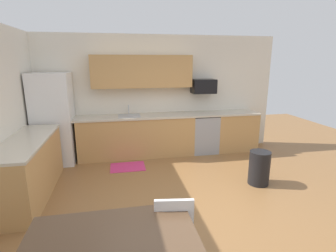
{
  "coord_description": "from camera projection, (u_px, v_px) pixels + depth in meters",
  "views": [
    {
      "loc": [
        -0.86,
        -3.39,
        2.12
      ],
      "look_at": [
        0.0,
        1.0,
        1.0
      ],
      "focal_mm": 27.76,
      "sensor_mm": 36.0,
      "label": 1
    }
  ],
  "objects": [
    {
      "name": "trash_bin",
      "position": [
        259.0,
        168.0,
        4.56
      ],
      "size": [
        0.36,
        0.36,
        0.6
      ],
      "primitive_type": "cylinder",
      "color": "black",
      "rests_on": "ground"
    },
    {
      "name": "wall_back",
      "position": [
        155.0,
        95.0,
        6.1
      ],
      "size": [
        5.8,
        0.1,
        2.7
      ],
      "primitive_type": "cube",
      "color": "silver",
      "rests_on": "ground"
    },
    {
      "name": "oven_range",
      "position": [
        203.0,
        133.0,
        6.19
      ],
      "size": [
        0.6,
        0.6,
        0.91
      ],
      "color": "#999BA0",
      "rests_on": "ground"
    },
    {
      "name": "microwave",
      "position": [
        204.0,
        86.0,
        6.02
      ],
      "size": [
        0.54,
        0.36,
        0.32
      ],
      "primitive_type": "cube",
      "color": "black"
    },
    {
      "name": "countertop_left",
      "position": [
        25.0,
        141.0,
        4.01
      ],
      "size": [
        0.64,
        2.0,
        0.04
      ],
      "primitive_type": "cube",
      "color": "beige",
      "rests_on": "cabinet_run_left"
    },
    {
      "name": "floor_mat",
      "position": [
        128.0,
        167.0,
        5.34
      ],
      "size": [
        0.7,
        0.5,
        0.01
      ],
      "primitive_type": "cube",
      "color": "#CC3372",
      "rests_on": "ground"
    },
    {
      "name": "cabinet_run_back",
      "position": [
        137.0,
        137.0,
        5.9
      ],
      "size": [
        2.56,
        0.6,
        0.9
      ],
      "primitive_type": "cube",
      "color": "tan",
      "rests_on": "ground"
    },
    {
      "name": "sink_basin",
      "position": [
        129.0,
        119.0,
        5.76
      ],
      "size": [
        0.48,
        0.4,
        0.14
      ],
      "primitive_type": "cube",
      "color": "#A5A8AD",
      "rests_on": "countertop_back"
    },
    {
      "name": "refrigerator",
      "position": [
        54.0,
        119.0,
        5.38
      ],
      "size": [
        0.76,
        0.7,
        1.89
      ],
      "primitive_type": "cube",
      "color": "white",
      "rests_on": "ground"
    },
    {
      "name": "sink_faucet",
      "position": [
        129.0,
        110.0,
        5.9
      ],
      "size": [
        0.02,
        0.02,
        0.24
      ],
      "primitive_type": "cylinder",
      "color": "#B2B5BA",
      "rests_on": "countertop_back"
    },
    {
      "name": "cabinet_run_left",
      "position": [
        29.0,
        169.0,
        4.13
      ],
      "size": [
        0.6,
        2.0,
        0.9
      ],
      "primitive_type": "cube",
      "color": "tan",
      "rests_on": "ground"
    },
    {
      "name": "countertop_back",
      "position": [
        157.0,
        116.0,
        5.87
      ],
      "size": [
        4.8,
        0.64,
        0.04
      ],
      "primitive_type": "cube",
      "color": "beige",
      "rests_on": "cabinet_run_back"
    },
    {
      "name": "dining_table",
      "position": [
        112.0,
        246.0,
        2.08
      ],
      "size": [
        1.4,
        0.9,
        0.74
      ],
      "color": "brown",
      "rests_on": "ground"
    },
    {
      "name": "ground_plane",
      "position": [
        181.0,
        206.0,
        3.9
      ],
      "size": [
        12.0,
        12.0,
        0.0
      ],
      "primitive_type": "plane",
      "color": "olive"
    },
    {
      "name": "upper_cabinets_back",
      "position": [
        142.0,
        71.0,
        5.7
      ],
      "size": [
        2.2,
        0.34,
        0.7
      ],
      "primitive_type": "cube",
      "color": "tan"
    },
    {
      "name": "cabinet_run_back_right",
      "position": [
        234.0,
        131.0,
        6.34
      ],
      "size": [
        0.99,
        0.6,
        0.9
      ],
      "primitive_type": "cube",
      "color": "tan",
      "rests_on": "ground"
    },
    {
      "name": "chair_near_table",
      "position": [
        175.0,
        239.0,
        2.43
      ],
      "size": [
        0.45,
        0.45,
        0.85
      ],
      "color": "white",
      "rests_on": "ground"
    }
  ]
}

